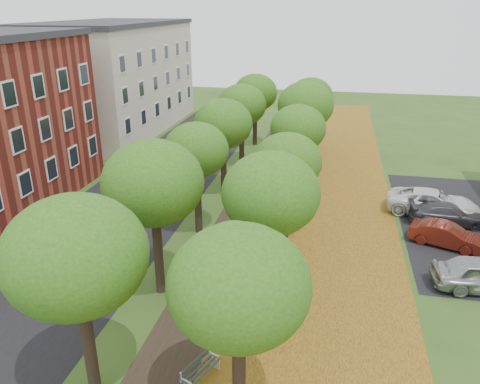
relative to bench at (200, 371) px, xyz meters
The scene contains 10 objects.
street_asphalt 16.19m from the bench, 121.65° to the left, with size 8.00×70.00×0.01m, color black.
footpath 13.82m from the bench, 94.12° to the left, with size 3.20×70.00×0.01m, color black.
leaf_verge 14.35m from the bench, 73.77° to the left, with size 7.50×70.00×0.01m, color #A57D1E.
tree_row_west 14.77m from the bench, 103.04° to the left, with size 3.83×33.83×6.35m.
tree_row_east 14.52m from the bench, 83.34° to the left, with size 3.83×33.83×6.35m.
building_cream 36.83m from the bench, 119.52° to the left, with size 10.30×20.30×10.40m.
bench is the anchor object (origin of this frame).
car_red 15.47m from the bench, 49.69° to the left, with size 1.29×3.70×1.22m, color maroon.
car_grey 18.09m from the bench, 54.10° to the left, with size 1.74×4.29×1.24m, color #39383E.
car_white 18.80m from the bench, 57.84° to the left, with size 2.46×5.34×1.48m, color silver.
Camera 1 is at (4.82, -10.59, 11.84)m, focal length 35.00 mm.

